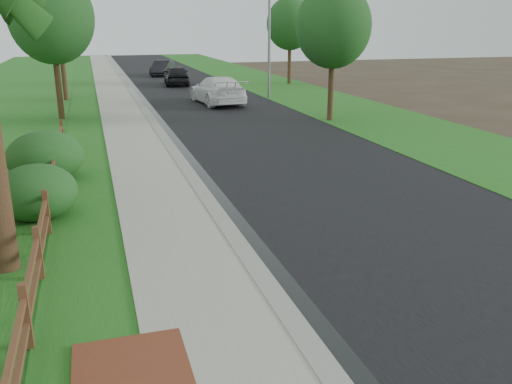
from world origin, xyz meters
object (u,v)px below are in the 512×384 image
object	(u,v)px
white_suv	(218,90)
streetlight	(267,22)
ranch_fence	(50,195)
dark_car_mid	(177,75)

from	to	relation	value
white_suv	streetlight	xyz separation A→B (m)	(3.60, 1.54, 3.92)
streetlight	white_suv	bearing A→B (deg)	-156.82
white_suv	streetlight	bearing A→B (deg)	-161.47
white_suv	streetlight	distance (m)	5.54
ranch_fence	dark_car_mid	distance (m)	30.62
ranch_fence	streetlight	xyz separation A→B (m)	(12.14, 20.01, 4.14)
white_suv	dark_car_mid	world-z (taller)	white_suv
ranch_fence	white_suv	distance (m)	20.34
ranch_fence	streetlight	distance (m)	23.76
ranch_fence	white_suv	size ratio (longest dim) A/B	3.01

